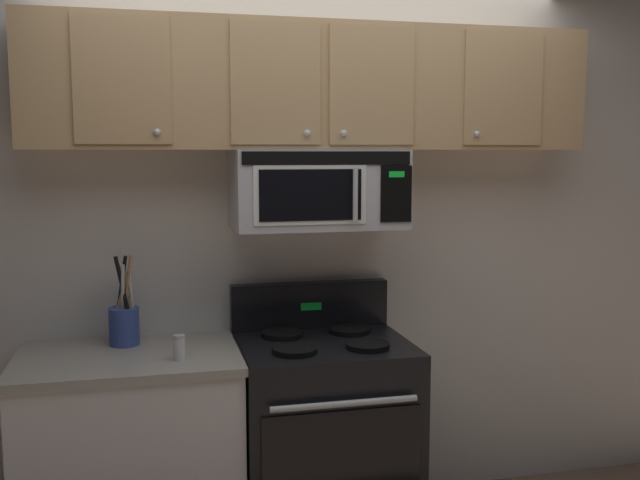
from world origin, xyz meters
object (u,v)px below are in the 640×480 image
Objects in this scene: stove_range at (323,435)px; salt_shaker at (179,348)px; utensil_crock_blue at (124,321)px; over_range_microwave at (317,189)px.

stove_range reaches higher than salt_shaker.
utensil_crock_blue is 3.83× the size of salt_shaker.
stove_range is 1.47× the size of over_range_microwave.
salt_shaker is (0.22, -0.29, -0.06)m from utensil_crock_blue.
stove_range is at bearing -89.86° from over_range_microwave.
salt_shaker is at bearing -168.20° from stove_range.
utensil_crock_blue is at bearing 177.08° from over_range_microwave.
stove_range is 1.11m from over_range_microwave.
utensil_crock_blue reaches higher than salt_shaker.
over_range_microwave is 1.03m from utensil_crock_blue.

